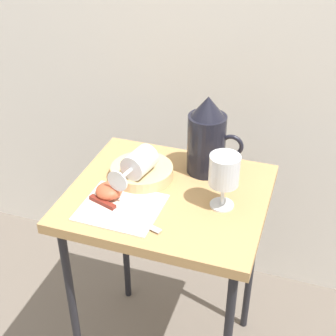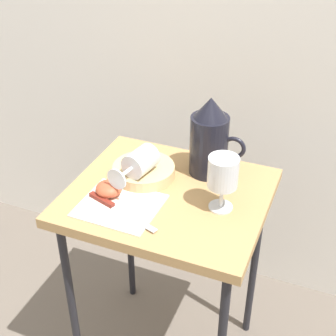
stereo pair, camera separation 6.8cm
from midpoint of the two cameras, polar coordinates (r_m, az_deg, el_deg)
The scene contains 9 objects.
curtain_drape at distance 1.61m, azimuth 8.27°, elevation 17.32°, with size 2.40×0.03×2.08m, color silver.
table at distance 1.38m, azimuth 1.43°, elevation -5.33°, with size 0.54×0.47×0.68m.
linen_napkin at distance 1.28m, azimuth -4.18°, elevation -4.45°, with size 0.21×0.18×0.00m, color silver.
basket_tray at distance 1.39m, azimuth -1.48°, elevation -0.41°, with size 0.18×0.18×0.04m, color tan.
pitcher at distance 1.37m, azimuth 6.30°, elevation 2.88°, with size 0.16×0.11×0.24m.
wine_glass_upright at distance 1.23m, azimuth 8.07°, elevation -0.84°, with size 0.08×0.08×0.15m.
wine_glass_tipped_near at distance 1.33m, azimuth -1.88°, elevation 0.69°, with size 0.09×0.16×0.07m.
apple_half_left at distance 1.31m, azimuth -5.50°, elevation -2.46°, with size 0.07×0.07×0.04m, color #C15133.
knife at distance 1.27m, azimuth -5.07°, elevation -4.50°, with size 0.23×0.09×0.01m.
Camera 2 is at (0.41, -1.00, 1.47)m, focal length 51.78 mm.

